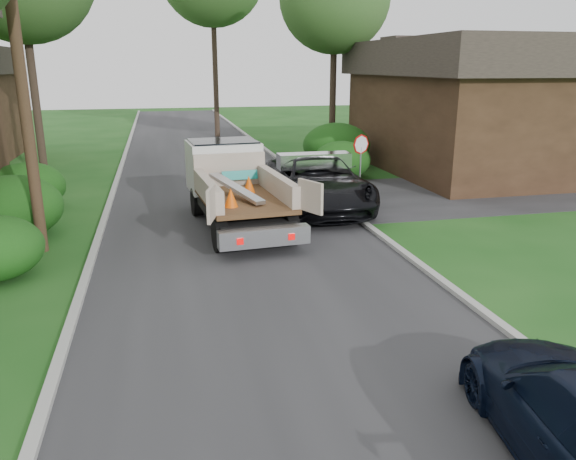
# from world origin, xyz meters

# --- Properties ---
(ground) EXTENTS (120.00, 120.00, 0.00)m
(ground) POSITION_xyz_m (0.00, 0.00, 0.00)
(ground) COLOR #174814
(ground) RESTS_ON ground
(road) EXTENTS (8.00, 90.00, 0.02)m
(road) POSITION_xyz_m (0.00, 10.00, 0.00)
(road) COLOR #28282B
(road) RESTS_ON ground
(side_street) EXTENTS (16.00, 7.00, 0.02)m
(side_street) POSITION_xyz_m (12.00, 9.00, 0.01)
(side_street) COLOR #28282B
(side_street) RESTS_ON ground
(curb_left) EXTENTS (0.20, 90.00, 0.12)m
(curb_left) POSITION_xyz_m (-4.10, 10.00, 0.06)
(curb_left) COLOR #9E9E99
(curb_left) RESTS_ON ground
(curb_right) EXTENTS (0.20, 90.00, 0.12)m
(curb_right) POSITION_xyz_m (4.10, 10.00, 0.06)
(curb_right) COLOR #9E9E99
(curb_right) RESTS_ON ground
(stop_sign) EXTENTS (0.71, 0.32, 2.48)m
(stop_sign) POSITION_xyz_m (5.20, 9.00, 1.78)
(stop_sign) COLOR slate
(stop_sign) RESTS_ON ground
(utility_pole) EXTENTS (2.42, 1.25, 10.00)m
(utility_pole) POSITION_xyz_m (-5.48, 4.98, 5.17)
(utility_pole) COLOR #382619
(utility_pole) RESTS_ON ground
(house_right) EXTENTS (9.72, 12.96, 6.20)m
(house_right) POSITION_xyz_m (13.00, 14.00, 3.16)
(house_right) COLOR #332114
(house_right) RESTS_ON ground
(hedge_left_b) EXTENTS (2.86, 2.86, 1.87)m
(hedge_left_b) POSITION_xyz_m (-6.50, 6.50, 0.94)
(hedge_left_b) COLOR #0D3B0D
(hedge_left_b) RESTS_ON ground
(hedge_left_c) EXTENTS (2.60, 2.60, 1.70)m
(hedge_left_c) POSITION_xyz_m (-6.80, 10.00, 0.85)
(hedge_left_c) COLOR #0D3B0D
(hedge_left_c) RESTS_ON ground
(hedge_right_a) EXTENTS (2.60, 2.60, 1.70)m
(hedge_right_a) POSITION_xyz_m (5.80, 13.00, 0.85)
(hedge_right_a) COLOR #0D3B0D
(hedge_right_a) RESTS_ON ground
(hedge_right_b) EXTENTS (3.38, 3.38, 2.21)m
(hedge_right_b) POSITION_xyz_m (6.50, 16.00, 1.10)
(hedge_right_b) COLOR #0D3B0D
(hedge_right_b) RESTS_ON ground
(flatbed_truck) EXTENTS (3.24, 6.76, 2.49)m
(flatbed_truck) POSITION_xyz_m (0.04, 7.10, 1.35)
(flatbed_truck) COLOR black
(flatbed_truck) RESTS_ON ground
(black_pickup) EXTENTS (3.46, 6.85, 1.86)m
(black_pickup) POSITION_xyz_m (3.26, 8.12, 0.93)
(black_pickup) COLOR black
(black_pickup) RESTS_ON ground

